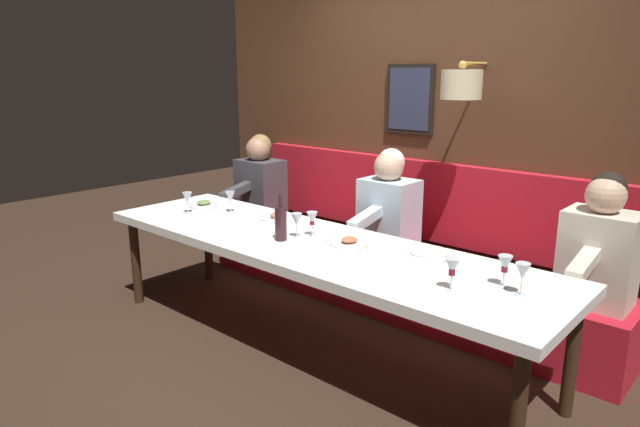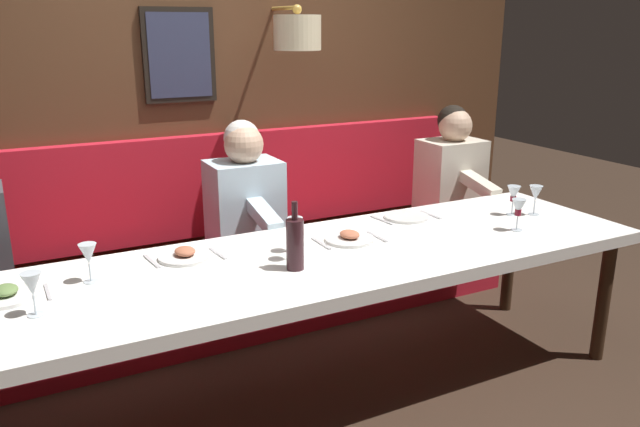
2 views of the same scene
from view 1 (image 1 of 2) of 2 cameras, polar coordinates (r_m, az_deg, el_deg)
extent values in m
plane|color=#332319|center=(3.83, -1.00, -13.50)|extent=(12.00, 12.00, 0.00)
cube|color=white|center=(3.55, -1.05, -3.32)|extent=(0.90, 3.27, 0.06)
cylinder|color=#301E12|center=(2.69, 19.54, -19.09)|extent=(0.07, 0.07, 0.68)
cylinder|color=#301E12|center=(4.62, -18.31, -4.69)|extent=(0.07, 0.07, 0.68)
cylinder|color=#301E12|center=(3.28, 24.34, -13.24)|extent=(0.07, 0.07, 0.68)
cylinder|color=#301E12|center=(4.98, -11.39, -2.84)|extent=(0.07, 0.07, 0.68)
cube|color=red|center=(4.37, 6.93, -6.70)|extent=(0.52, 3.47, 0.45)
cube|color=#51331E|center=(4.60, 11.66, 9.85)|extent=(0.10, 4.67, 2.90)
cube|color=red|center=(4.62, 10.67, 1.37)|extent=(0.10, 3.47, 0.64)
cube|color=black|center=(4.64, 9.21, 11.48)|extent=(0.04, 0.43, 0.55)
cube|color=#2D334C|center=(4.62, 9.08, 11.48)|extent=(0.01, 0.37, 0.49)
cylinder|color=#B78E3D|center=(4.19, 15.54, 14.56)|extent=(0.35, 0.02, 0.02)
cylinder|color=beige|center=(4.03, 14.27, 12.67)|extent=(0.28, 0.28, 0.20)
sphere|color=#B78E3D|center=(4.03, 14.39, 14.52)|extent=(0.06, 0.06, 0.06)
cube|color=beige|center=(3.64, 26.60, -4.13)|extent=(0.30, 0.40, 0.56)
sphere|color=#D1A889|center=(3.53, 27.19, 1.64)|extent=(0.22, 0.22, 0.22)
sphere|color=black|center=(3.55, 27.38, 2.20)|extent=(0.20, 0.20, 0.20)
cube|color=beige|center=(3.36, 25.35, -4.74)|extent=(0.33, 0.09, 0.14)
cube|color=silver|center=(4.22, 7.04, -0.26)|extent=(0.30, 0.40, 0.56)
sphere|color=#D1A889|center=(4.13, 7.05, 4.78)|extent=(0.22, 0.22, 0.22)
sphere|color=silver|center=(4.15, 7.30, 5.25)|extent=(0.20, 0.20, 0.20)
cube|color=silver|center=(3.99, 4.69, -0.50)|extent=(0.33, 0.09, 0.14)
cube|color=#3D3D42|center=(5.14, -6.08, 2.38)|extent=(0.30, 0.40, 0.56)
sphere|color=#A37A60|center=(5.06, -6.37, 6.55)|extent=(0.22, 0.22, 0.22)
sphere|color=#937047|center=(5.07, -6.12, 6.93)|extent=(0.20, 0.20, 0.20)
cube|color=#3D3D42|center=(4.94, -8.57, 2.30)|extent=(0.33, 0.09, 0.14)
cylinder|color=silver|center=(3.48, 3.02, -3.09)|extent=(0.24, 0.24, 0.01)
ellipsoid|color=#B76647|center=(3.47, 3.02, -2.69)|extent=(0.11, 0.09, 0.04)
cube|color=silver|center=(3.38, 4.73, -3.71)|extent=(0.17, 0.02, 0.01)
cube|color=silver|center=(3.58, 1.40, -2.62)|extent=(0.18, 0.02, 0.01)
cylinder|color=white|center=(4.54, -11.78, 0.80)|extent=(0.24, 0.24, 0.01)
ellipsoid|color=#668447|center=(4.54, -11.80, 1.11)|extent=(0.11, 0.09, 0.04)
cube|color=silver|center=(4.42, -10.86, 0.42)|extent=(0.17, 0.02, 0.01)
cube|color=silver|center=(4.67, -12.66, 1.07)|extent=(0.18, 0.03, 0.01)
cylinder|color=silver|center=(3.37, 11.12, -3.90)|extent=(0.24, 0.24, 0.01)
cube|color=silver|center=(3.29, 13.12, -4.54)|extent=(0.17, 0.02, 0.01)
cube|color=silver|center=(3.46, 9.22, -3.40)|extent=(0.18, 0.04, 0.01)
cylinder|color=silver|center=(4.07, -4.36, -0.51)|extent=(0.24, 0.24, 0.01)
ellipsoid|color=#B76647|center=(4.06, -4.37, -0.16)|extent=(0.11, 0.09, 0.04)
cube|color=silver|center=(3.96, -3.10, -0.97)|extent=(0.17, 0.03, 0.01)
cube|color=silver|center=(4.19, -5.55, -0.16)|extent=(0.18, 0.04, 0.01)
cylinder|color=silver|center=(4.35, -13.33, 0.05)|extent=(0.06, 0.06, 0.00)
cylinder|color=silver|center=(4.34, -13.36, 0.55)|extent=(0.01, 0.01, 0.07)
cone|color=silver|center=(4.32, -13.42, 1.58)|extent=(0.07, 0.07, 0.08)
cylinder|color=silver|center=(4.31, -9.11, 0.13)|extent=(0.06, 0.06, 0.00)
cylinder|color=silver|center=(4.30, -9.13, 0.64)|extent=(0.01, 0.01, 0.07)
cone|color=silver|center=(4.29, -9.17, 1.68)|extent=(0.07, 0.07, 0.08)
cylinder|color=silver|center=(3.65, -0.81, -2.31)|extent=(0.06, 0.06, 0.00)
cylinder|color=silver|center=(3.64, -0.81, -1.71)|extent=(0.01, 0.01, 0.07)
cone|color=silver|center=(3.62, -0.81, -0.50)|extent=(0.07, 0.07, 0.08)
cylinder|color=maroon|center=(3.63, -0.81, -1.00)|extent=(0.03, 0.03, 0.02)
cylinder|color=silver|center=(2.88, 19.80, -7.84)|extent=(0.06, 0.06, 0.00)
cylinder|color=silver|center=(2.87, 19.87, -7.11)|extent=(0.01, 0.01, 0.07)
cone|color=silver|center=(2.84, 20.01, -5.60)|extent=(0.07, 0.07, 0.08)
cylinder|color=silver|center=(2.85, 13.23, -7.60)|extent=(0.06, 0.06, 0.00)
cylinder|color=silver|center=(2.83, 13.27, -6.86)|extent=(0.01, 0.01, 0.07)
cone|color=silver|center=(2.81, 13.37, -5.34)|extent=(0.07, 0.07, 0.08)
cylinder|color=maroon|center=(2.82, 13.34, -5.84)|extent=(0.03, 0.03, 0.03)
cylinder|color=silver|center=(2.96, 18.21, -7.08)|extent=(0.06, 0.06, 0.00)
cylinder|color=silver|center=(2.95, 18.27, -6.36)|extent=(0.01, 0.01, 0.07)
cone|color=silver|center=(2.92, 18.40, -4.89)|extent=(0.07, 0.07, 0.08)
cylinder|color=maroon|center=(2.93, 18.35, -5.43)|extent=(0.03, 0.03, 0.03)
cylinder|color=silver|center=(3.62, -2.43, -2.48)|extent=(0.06, 0.06, 0.00)
cylinder|color=silver|center=(3.60, -2.44, -1.88)|extent=(0.01, 0.01, 0.07)
cone|color=silver|center=(3.58, -2.45, -0.65)|extent=(0.07, 0.07, 0.08)
cylinder|color=#33191E|center=(3.55, -4.04, -1.03)|extent=(0.08, 0.08, 0.22)
cylinder|color=#33191E|center=(3.51, -4.09, 1.33)|extent=(0.03, 0.03, 0.08)
camera|label=2|loc=(3.51, -47.72, 9.02)|focal=35.49mm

